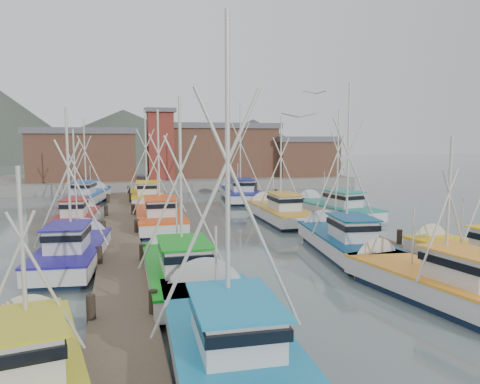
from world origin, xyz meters
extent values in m
plane|color=#536461|center=(0.00, 0.00, 0.00)|extent=(260.00, 260.00, 0.00)
cube|color=#4E4130|center=(-7.00, 4.00, 0.20)|extent=(2.20, 46.00, 0.40)
cylinder|color=black|center=(-8.00, -9.00, 0.45)|extent=(0.30, 0.30, 1.50)
cylinder|color=black|center=(-8.00, -2.00, 0.45)|extent=(0.30, 0.30, 1.50)
cylinder|color=black|center=(-8.00, 5.00, 0.45)|extent=(0.30, 0.30, 1.50)
cylinder|color=black|center=(-8.00, 12.00, 0.45)|extent=(0.30, 0.30, 1.50)
cylinder|color=black|center=(-8.00, 19.00, 0.45)|extent=(0.30, 0.30, 1.50)
cylinder|color=black|center=(-8.00, 26.00, 0.45)|extent=(0.30, 0.30, 1.50)
cylinder|color=black|center=(-6.00, -9.00, 0.45)|extent=(0.30, 0.30, 1.50)
cylinder|color=black|center=(-6.00, -2.00, 0.45)|extent=(0.30, 0.30, 1.50)
cylinder|color=black|center=(-6.00, 5.00, 0.45)|extent=(0.30, 0.30, 1.50)
cylinder|color=black|center=(-6.00, 12.00, 0.45)|extent=(0.30, 0.30, 1.50)
cylinder|color=black|center=(-6.00, 19.00, 0.45)|extent=(0.30, 0.30, 1.50)
cylinder|color=black|center=(-6.00, 26.00, 0.45)|extent=(0.30, 0.30, 1.50)
cube|color=#4E4130|center=(7.00, 4.00, 0.20)|extent=(2.20, 46.00, 0.40)
cylinder|color=black|center=(6.00, -9.00, 0.45)|extent=(0.30, 0.30, 1.50)
cylinder|color=black|center=(6.00, -2.00, 0.45)|extent=(0.30, 0.30, 1.50)
cylinder|color=black|center=(6.00, 5.00, 0.45)|extent=(0.30, 0.30, 1.50)
cylinder|color=black|center=(6.00, 12.00, 0.45)|extent=(0.30, 0.30, 1.50)
cylinder|color=black|center=(6.00, 19.00, 0.45)|extent=(0.30, 0.30, 1.50)
cylinder|color=black|center=(6.00, 26.00, 0.45)|extent=(0.30, 0.30, 1.50)
cylinder|color=black|center=(8.00, -2.00, 0.45)|extent=(0.30, 0.30, 1.50)
cylinder|color=black|center=(8.00, 5.00, 0.45)|extent=(0.30, 0.30, 1.50)
cylinder|color=black|center=(8.00, 12.00, 0.45)|extent=(0.30, 0.30, 1.50)
cylinder|color=black|center=(8.00, 19.00, 0.45)|extent=(0.30, 0.30, 1.50)
cylinder|color=black|center=(8.00, 26.00, 0.45)|extent=(0.30, 0.30, 1.50)
cube|color=gray|center=(0.00, 37.00, 0.60)|extent=(44.00, 16.00, 1.20)
cube|color=brown|center=(-11.00, 35.00, 3.95)|extent=(12.00, 8.00, 5.50)
cube|color=slate|center=(-11.00, 35.00, 7.05)|extent=(12.72, 8.48, 0.70)
cube|color=brown|center=(6.00, 37.00, 4.30)|extent=(14.00, 9.00, 6.20)
cube|color=slate|center=(6.00, 37.00, 7.75)|extent=(14.84, 9.54, 0.70)
cube|color=brown|center=(17.00, 34.00, 3.45)|extent=(8.00, 6.00, 4.50)
cube|color=slate|center=(17.00, 34.00, 6.05)|extent=(8.48, 6.36, 0.70)
cube|color=maroon|center=(-2.00, 33.00, 5.20)|extent=(3.00, 3.00, 8.00)
cube|color=slate|center=(-2.00, 33.00, 9.45)|extent=(3.60, 3.60, 0.50)
cone|color=#424A3E|center=(-5.00, 130.00, 0.00)|extent=(140.00, 140.00, 30.00)
cone|color=#424A3E|center=(35.00, 120.00, 0.00)|extent=(90.00, 90.00, 24.00)
cube|color=#101E37|center=(-4.23, -12.35, 0.05)|extent=(2.95, 8.32, 0.70)
cube|color=silver|center=(-4.23, -12.35, 0.70)|extent=(3.35, 9.45, 0.80)
cube|color=#1889BB|center=(-4.23, -12.35, 1.08)|extent=(3.44, 9.55, 0.10)
cone|color=silver|center=(-4.08, -7.67, 0.55)|extent=(2.96, 1.19, 2.92)
cube|color=silver|center=(-4.27, -13.47, 1.65)|extent=(1.98, 2.87, 1.10)
cube|color=black|center=(-4.27, -13.47, 1.88)|extent=(2.11, 3.15, 0.28)
cube|color=#1889BB|center=(-4.27, -13.47, 2.24)|extent=(2.24, 3.34, 0.07)
cylinder|color=beige|center=(-4.24, -12.54, 5.30)|extent=(0.13, 0.13, 8.40)
cylinder|color=beige|center=(-4.84, -12.52, 4.31)|extent=(3.00, 0.20, 6.57)
cylinder|color=beige|center=(-3.64, -12.56, 4.31)|extent=(3.00, 0.20, 6.57)
cylinder|color=beige|center=(-4.18, -10.67, 2.30)|extent=(0.08, 0.08, 2.61)
cube|color=#101E37|center=(4.77, -9.63, 0.05)|extent=(3.70, 7.53, 0.70)
cube|color=silver|center=(4.77, -9.63, 0.70)|extent=(4.20, 8.56, 0.80)
cube|color=orange|center=(4.77, -9.63, 1.08)|extent=(4.29, 8.65, 0.10)
cone|color=silver|center=(3.98, -5.61, 0.55)|extent=(2.73, 1.57, 2.56)
cube|color=silver|center=(4.96, -10.60, 1.65)|extent=(2.10, 2.73, 1.10)
cube|color=black|center=(4.96, -10.60, 1.88)|extent=(2.25, 2.99, 0.28)
cube|color=orange|center=(4.96, -10.60, 2.24)|extent=(2.39, 3.17, 0.07)
cylinder|color=beige|center=(4.80, -9.79, 3.72)|extent=(0.13, 0.13, 5.23)
cylinder|color=beige|center=(4.29, -9.89, 3.10)|extent=(1.87, 0.45, 4.10)
cylinder|color=beige|center=(5.32, -9.69, 3.10)|extent=(1.87, 0.45, 4.10)
cylinder|color=beige|center=(4.49, -8.18, 2.30)|extent=(0.08, 0.08, 2.29)
cube|color=silver|center=(-9.23, -12.77, 0.70)|extent=(3.53, 7.39, 0.80)
cube|color=gold|center=(-9.23, -12.77, 1.08)|extent=(3.61, 7.47, 0.10)
cone|color=silver|center=(-9.87, -9.28, 0.55)|extent=(2.37, 1.48, 2.21)
cube|color=silver|center=(-9.08, -13.60, 1.65)|extent=(1.78, 2.35, 1.10)
cube|color=black|center=(-9.08, -13.60, 1.88)|extent=(1.91, 2.57, 0.28)
cube|color=gold|center=(-9.08, -13.60, 2.24)|extent=(2.03, 2.73, 0.07)
cylinder|color=beige|center=(-9.21, -12.91, 3.38)|extent=(0.12, 0.12, 4.55)
cylinder|color=beige|center=(-9.69, -12.99, 2.84)|extent=(1.63, 0.37, 3.57)
cylinder|color=beige|center=(-8.73, -12.82, 2.84)|extent=(1.63, 0.37, 3.57)
cylinder|color=beige|center=(-9.46, -11.51, 2.30)|extent=(0.07, 0.07, 2.13)
cube|color=#101E37|center=(-4.59, -5.57, 0.05)|extent=(2.51, 7.53, 0.70)
cube|color=silver|center=(-4.59, -5.57, 0.70)|extent=(2.86, 8.56, 0.80)
cube|color=#099813|center=(-4.59, -5.57, 1.08)|extent=(2.94, 8.65, 0.10)
cone|color=silver|center=(-4.56, -1.30, 0.55)|extent=(2.68, 1.12, 2.67)
cube|color=silver|center=(-4.60, -6.59, 1.65)|extent=(1.75, 2.58, 1.10)
cube|color=black|center=(-4.60, -6.59, 1.88)|extent=(1.86, 2.83, 0.28)
cube|color=#099813|center=(-4.60, -6.59, 2.24)|extent=(1.97, 3.00, 0.07)
cylinder|color=beige|center=(-4.60, -5.74, 4.51)|extent=(0.12, 0.12, 6.82)
cylinder|color=beige|center=(-5.14, -5.73, 3.71)|extent=(2.44, 0.11, 5.33)
cylinder|color=beige|center=(-4.05, -5.74, 3.71)|extent=(2.44, 0.11, 5.33)
cylinder|color=beige|center=(-4.58, -4.03, 2.30)|extent=(0.07, 0.07, 2.38)
cube|color=#101E37|center=(4.65, -2.03, 0.05)|extent=(3.28, 7.75, 0.70)
cube|color=silver|center=(4.65, -2.03, 0.70)|extent=(3.73, 8.81, 0.80)
cube|color=navy|center=(4.65, -2.03, 1.08)|extent=(3.82, 8.90, 0.10)
cone|color=silver|center=(5.13, 2.22, 0.55)|extent=(2.78, 1.39, 2.67)
cube|color=silver|center=(4.53, -3.05, 1.65)|extent=(2.00, 2.74, 1.10)
cube|color=black|center=(4.53, -3.05, 1.88)|extent=(2.14, 3.01, 0.28)
cube|color=navy|center=(4.53, -3.05, 2.24)|extent=(2.27, 3.19, 0.07)
cylinder|color=beige|center=(4.63, -2.20, 5.10)|extent=(0.13, 0.13, 8.00)
cylinder|color=beige|center=(4.08, -2.14, 4.16)|extent=(2.84, 0.41, 6.25)
cylinder|color=beige|center=(5.17, -2.26, 4.16)|extent=(2.84, 0.41, 6.25)
cylinder|color=beige|center=(4.82, -0.50, 2.30)|extent=(0.08, 0.08, 2.39)
cube|color=#101E37|center=(-9.29, -0.83, 0.05)|extent=(3.06, 7.41, 0.70)
cube|color=silver|center=(-9.29, -0.83, 0.70)|extent=(3.48, 8.42, 0.80)
cube|color=navy|center=(-9.29, -0.83, 1.08)|extent=(3.57, 8.51, 0.10)
cone|color=silver|center=(-8.87, 3.25, 0.55)|extent=(2.65, 1.35, 2.56)
cube|color=silver|center=(-9.39, -1.81, 1.65)|extent=(1.89, 2.61, 1.10)
cube|color=black|center=(-9.39, -1.81, 1.88)|extent=(2.02, 2.87, 0.28)
cube|color=navy|center=(-9.39, -1.81, 2.24)|extent=(2.14, 3.04, 0.07)
cylinder|color=beige|center=(-9.30, -0.99, 4.39)|extent=(0.13, 0.13, 6.59)
cylinder|color=beige|center=(-9.86, -0.93, 3.62)|extent=(2.36, 0.33, 5.15)
cylinder|color=beige|center=(-8.74, -1.05, 3.62)|extent=(2.36, 0.33, 5.15)
cylinder|color=beige|center=(-9.14, 0.64, 2.30)|extent=(0.08, 0.08, 2.46)
cone|color=silver|center=(8.76, -3.00, 0.55)|extent=(2.60, 1.40, 2.49)
cylinder|color=beige|center=(9.07, -5.49, 2.30)|extent=(0.07, 0.07, 2.30)
cube|color=#101E37|center=(-4.31, 8.23, 0.05)|extent=(2.84, 8.27, 0.70)
cube|color=silver|center=(-4.31, 8.23, 0.70)|extent=(3.22, 9.40, 0.80)
cube|color=#E94610|center=(-4.31, 8.23, 1.08)|extent=(3.32, 9.50, 0.10)
cone|color=silver|center=(-4.22, 12.90, 0.55)|extent=(2.94, 1.16, 2.92)
cube|color=silver|center=(-4.33, 7.11, 1.65)|extent=(1.94, 2.84, 1.10)
cube|color=black|center=(-4.33, 7.11, 1.88)|extent=(2.07, 3.12, 0.28)
cube|color=#E94610|center=(-4.33, 7.11, 2.24)|extent=(2.19, 3.31, 0.07)
cylinder|color=beige|center=(-4.32, 8.04, 4.63)|extent=(0.13, 0.13, 7.06)
cylinder|color=beige|center=(-4.91, 8.05, 3.80)|extent=(2.53, 0.15, 5.52)
cylinder|color=beige|center=(-3.72, 8.03, 3.80)|extent=(2.53, 0.15, 5.52)
cylinder|color=beige|center=(-4.28, 9.91, 2.30)|extent=(0.08, 0.08, 2.61)
cube|color=#101E37|center=(4.57, 8.23, 0.05)|extent=(2.43, 7.46, 0.70)
cube|color=silver|center=(4.57, 8.23, 0.70)|extent=(2.77, 8.48, 0.80)
cube|color=gold|center=(4.57, 8.23, 1.08)|extent=(2.85, 8.56, 0.10)
cone|color=silver|center=(4.58, 12.47, 0.55)|extent=(2.65, 1.10, 2.65)
cube|color=silver|center=(4.57, 7.22, 1.65)|extent=(1.71, 2.54, 1.10)
cube|color=black|center=(4.57, 7.22, 1.88)|extent=(1.82, 2.80, 0.28)
cube|color=gold|center=(4.57, 7.22, 2.24)|extent=(1.93, 2.97, 0.07)
cylinder|color=beige|center=(4.57, 8.06, 4.45)|extent=(0.12, 0.12, 6.71)
cylinder|color=beige|center=(4.03, 8.07, 3.67)|extent=(2.40, 0.09, 5.25)
cylinder|color=beige|center=(5.12, 8.06, 3.67)|extent=(2.40, 0.09, 5.25)
cylinder|color=beige|center=(4.57, 9.76, 2.30)|extent=(0.07, 0.07, 2.37)
cube|color=#101E37|center=(-9.85, 8.88, 0.05)|extent=(2.52, 6.40, 0.70)
cube|color=silver|center=(-9.85, 8.88, 0.70)|extent=(2.86, 7.27, 0.80)
cube|color=maroon|center=(-9.85, 8.88, 1.08)|extent=(2.94, 7.35, 0.10)
cone|color=silver|center=(-9.57, 12.42, 0.55)|extent=(2.30, 1.27, 2.22)
cube|color=silver|center=(-9.92, 8.03, 1.65)|extent=(1.60, 2.24, 1.10)
cube|color=black|center=(-9.92, 8.03, 1.88)|extent=(1.71, 2.46, 0.28)
cube|color=maroon|center=(-9.92, 8.03, 2.24)|extent=(1.81, 2.61, 0.07)
cylinder|color=beige|center=(-9.86, 8.74, 3.97)|extent=(0.11, 0.11, 5.74)
cylinder|color=beige|center=(-10.35, 8.77, 3.30)|extent=(2.06, 0.24, 4.49)
cylinder|color=beige|center=(-9.37, 8.70, 3.30)|extent=(2.06, 0.24, 4.49)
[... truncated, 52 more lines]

